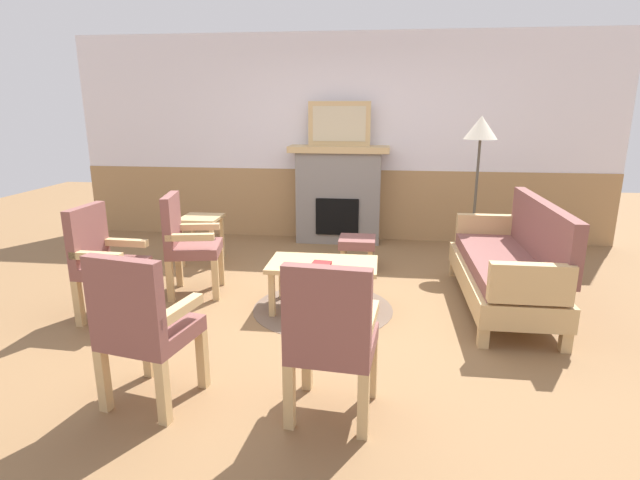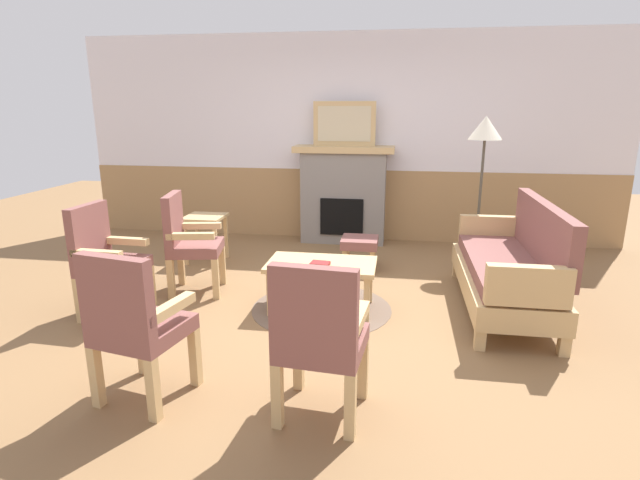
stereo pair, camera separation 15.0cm
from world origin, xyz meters
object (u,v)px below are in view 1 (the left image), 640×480
couch (509,265)px  armchair_front_center (143,323)px  coffee_table (323,268)px  armchair_front_left (331,334)px  fireplace (339,194)px  armchair_near_fireplace (187,240)px  book_on_table (322,264)px  armchair_by_window_left (104,258)px  floor_lamp_by_couch (480,137)px  footstool (357,244)px  framed_picture (339,124)px  side_table (202,226)px

couch → armchair_front_center: size_ratio=1.84×
coffee_table → armchair_front_left: bearing=-81.7°
fireplace → armchair_near_fireplace: 2.47m
book_on_table → coffee_table: bearing=89.9°
book_on_table → armchair_by_window_left: 1.85m
couch → armchair_near_fireplace: (-3.00, -0.02, 0.14)m
book_on_table → floor_lamp_by_couch: bearing=46.4°
coffee_table → footstool: coffee_table is taller
coffee_table → couch: bearing=8.7°
fireplace → framed_picture: size_ratio=1.62×
footstool → floor_lamp_by_couch: 1.78m
footstool → book_on_table: bearing=-100.8°
armchair_front_center → couch: bearing=36.5°
coffee_table → armchair_front_center: (-0.88, -1.62, 0.15)m
framed_picture → coffee_table: 2.63m
fireplace → armchair_front_center: bearing=-101.6°
armchair_front_center → framed_picture: bearing=78.4°
footstool → armchair_front_left: size_ratio=0.41×
couch → footstool: (-1.41, 0.95, -0.11)m
armchair_near_fireplace → armchair_by_window_left: 0.80m
armchair_by_window_left → armchair_front_left: (2.06, -1.22, 0.00)m
armchair_front_center → floor_lamp_by_couch: 4.09m
book_on_table → footstool: book_on_table is taller
fireplace → armchair_front_left: (0.31, -3.98, -0.11)m
couch → armchair_front_left: (-1.41, -1.88, 0.14)m
armchair_by_window_left → armchair_near_fireplace: bearing=53.2°
armchair_by_window_left → armchair_front_left: 2.40m
footstool → couch: bearing=-34.0°
armchair_front_left → floor_lamp_by_couch: 3.55m
footstool → side_table: bearing=179.7°
coffee_table → book_on_table: 0.11m
armchair_front_center → floor_lamp_by_couch: (2.43, 3.16, 0.91)m
framed_picture → coffee_table: size_ratio=0.83×
side_table → floor_lamp_by_couch: 3.29m
book_on_table → armchair_front_left: 1.56m
couch → book_on_table: size_ratio=11.24×
framed_picture → coffee_table: framed_picture is taller
armchair_front_left → armchair_front_center: bearing=179.7°
armchair_by_window_left → floor_lamp_by_couch: size_ratio=0.58×
fireplace → armchair_front_center: (-0.81, -3.97, -0.11)m
armchair_near_fireplace → floor_lamp_by_couch: floor_lamp_by_couch is taller
coffee_table → armchair_front_center: bearing=-118.6°
couch → armchair_front_left: bearing=-126.9°
armchair_front_center → armchair_front_left: bearing=-0.3°
framed_picture → armchair_by_window_left: 3.42m
book_on_table → armchair_near_fireplace: (-1.35, 0.32, 0.08)m
couch → floor_lamp_by_couch: 1.67m
book_on_table → side_table: bearing=140.2°
armchair_near_fireplace → armchair_front_left: (1.58, -1.86, 0.00)m
armchair_by_window_left → armchair_front_center: size_ratio=1.00×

